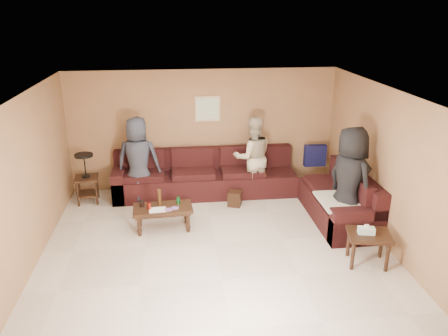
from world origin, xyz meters
name	(u,v)px	position (x,y,z in m)	size (l,w,h in m)	color
room	(214,147)	(0.00, 0.00, 1.66)	(5.60, 5.50, 2.50)	beige
sectional_sofa	(249,187)	(0.81, 1.52, 0.33)	(4.65, 2.90, 0.97)	black
coffee_table	(163,210)	(-0.85, 0.61, 0.36)	(1.04, 0.56, 0.70)	black
end_table_left	(86,177)	(-2.35, 1.91, 0.53)	(0.48, 0.48, 1.00)	black
side_table_right	(368,238)	(2.22, -0.86, 0.44)	(0.71, 0.62, 0.65)	black
waste_bin	(235,198)	(0.53, 1.41, 0.15)	(0.25, 0.25, 0.30)	black
wall_art	(208,109)	(0.10, 2.48, 1.70)	(0.52, 0.04, 0.52)	tan
person_left	(138,160)	(-1.31, 1.86, 0.86)	(0.84, 0.55, 1.72)	#2B2F3C
person_middle	(253,157)	(0.95, 1.87, 0.83)	(0.80, 0.63, 1.65)	#BEAC8D
person_right	(349,181)	(2.28, 0.17, 0.93)	(0.91, 0.59, 1.86)	black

